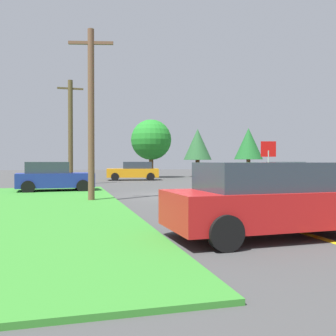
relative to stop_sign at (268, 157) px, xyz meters
The scene contains 12 objects.
ground_plane 4.92m from the stop_sign, 169.33° to the left, with size 120.00×120.00×0.00m, color #424242.
lane_stripe_center 8.64m from the stop_sign, 122.00° to the right, with size 0.20×14.00×0.01m, color yellow.
stop_sign is the anchor object (origin of this frame).
car_on_crossroad 9.00m from the stop_sign, 53.47° to the left, with size 2.42×4.63×1.62m.
car_approaching_junction 16.70m from the stop_sign, 104.12° to the left, with size 4.70×2.62×1.62m.
parked_car_near_building 11.33m from the stop_sign, 157.95° to the left, with size 4.11×2.26×1.62m.
car_behind_on_main_road 11.18m from the stop_sign, 119.47° to the right, with size 4.64×2.27×1.62m.
utility_pole_near 9.04m from the stop_sign, behind, with size 1.78×0.50×7.01m.
utility_pole_mid 14.50m from the stop_sign, 131.39° to the left, with size 1.80×0.33×7.40m.
oak_tree_left 21.21m from the stop_sign, 93.91° to the left, with size 4.13×4.13×5.95m.
pine_tree_center 22.19m from the stop_sign, 80.00° to the left, with size 3.03×3.03×5.17m.
oak_tree_right 17.08m from the stop_sign, 66.60° to the left, with size 2.68×2.68×4.80m.
Camera 1 is at (-5.20, -17.93, 1.64)m, focal length 40.69 mm.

